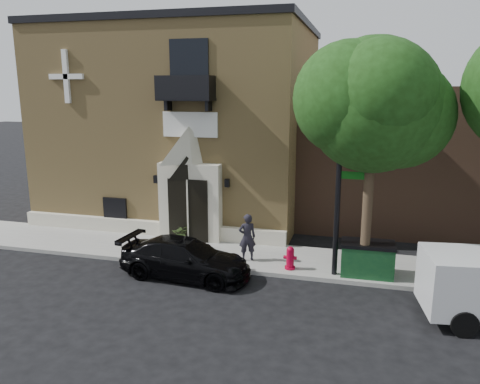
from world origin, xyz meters
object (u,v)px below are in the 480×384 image
object	(u,v)px
dumpster	(367,258)
pedestrian_near	(247,237)
fire_hydrant	(290,258)
black_sedan	(185,258)
street_sign	(339,177)

from	to	relation	value
dumpster	pedestrian_near	size ratio (longest dim) A/B	1.02
dumpster	fire_hydrant	bearing A→B (deg)	-178.29
pedestrian_near	fire_hydrant	bearing A→B (deg)	139.97
pedestrian_near	dumpster	bearing A→B (deg)	151.10
black_sedan	dumpster	distance (m)	6.16
black_sedan	dumpster	bearing A→B (deg)	-72.32
black_sedan	dumpster	xyz separation A→B (m)	(6.00, 1.39, 0.07)
fire_hydrant	dumpster	bearing A→B (deg)	2.89
fire_hydrant	pedestrian_near	size ratio (longest dim) A/B	0.47
black_sedan	pedestrian_near	distance (m)	2.48
black_sedan	street_sign	xyz separation A→B (m)	(4.96, 1.19, 2.84)
pedestrian_near	black_sedan	bearing A→B (deg)	20.15
dumpster	street_sign	bearing A→B (deg)	-170.19
street_sign	fire_hydrant	size ratio (longest dim) A/B	8.20
fire_hydrant	dumpster	world-z (taller)	dumpster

